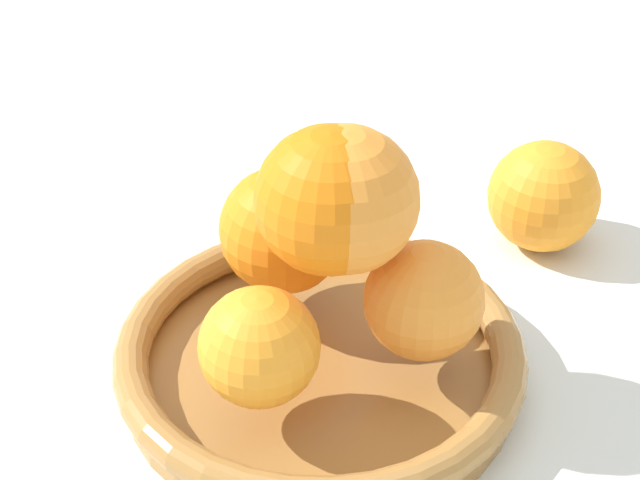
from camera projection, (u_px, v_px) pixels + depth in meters
The scene contains 4 objects.
ground_plane at pixel (320, 379), 0.65m from camera, with size 4.00×4.00×0.00m, color silver.
fruit_bowl at pixel (320, 358), 0.64m from camera, with size 0.25×0.25×0.03m.
orange_pile at pixel (326, 242), 0.59m from camera, with size 0.16×0.18×0.14m.
stray_orange at pixel (544, 196), 0.74m from camera, with size 0.08×0.08×0.08m, color orange.
Camera 1 is at (0.36, 0.32, 0.44)m, focal length 60.00 mm.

